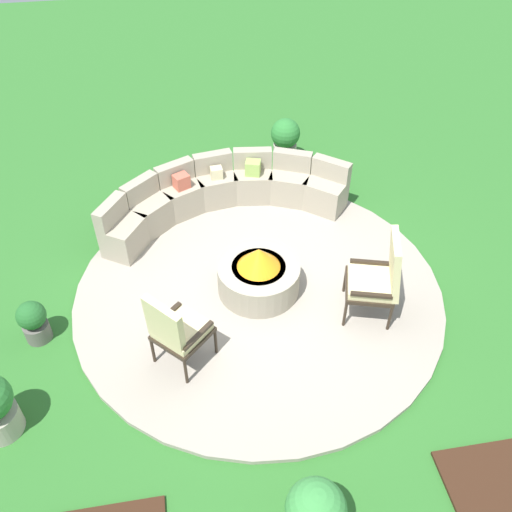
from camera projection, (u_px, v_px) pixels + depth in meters
name	position (u px, v px, depth m)	size (l,w,h in m)	color
ground_plane	(259.00, 292.00, 7.12)	(24.00, 24.00, 0.00)	#2D6B28
patio_circle	(259.00, 290.00, 7.10)	(4.67, 4.67, 0.06)	#9E9384
fire_pit	(259.00, 274.00, 6.90)	(1.04, 1.04, 0.68)	#9E937F
curved_stone_bench	(221.00, 195.00, 8.05)	(3.63, 1.53, 0.76)	#9E937F
lounge_chair_front_left	(176.00, 329.00, 5.86)	(0.75, 0.78, 1.11)	#2D2319
lounge_chair_front_right	(380.00, 276.00, 6.42)	(0.74, 0.74, 1.16)	#2D2319
potted_plant_0	(285.00, 139.00, 9.08)	(0.48, 0.48, 0.78)	#A89E8E
potted_plant_2	(33.00, 321.00, 6.37)	(0.34, 0.34, 0.56)	#605B56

